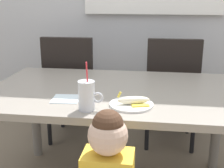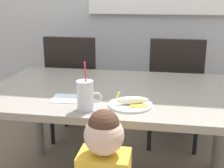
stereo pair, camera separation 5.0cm
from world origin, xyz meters
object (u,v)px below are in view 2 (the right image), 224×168
at_px(dining_chair_left, 75,84).
at_px(snack_plate, 130,105).
at_px(dining_table, 117,102).
at_px(milk_cup, 85,97).
at_px(dining_chair_right, 175,87).
at_px(paper_napkin, 66,98).
at_px(peeled_banana, 133,101).

relative_size(dining_chair_left, snack_plate, 4.17).
xyz_separation_m(dining_table, milk_cup, (-0.10, -0.36, 0.15)).
xyz_separation_m(dining_chair_right, snack_plate, (-0.26, -0.98, 0.19)).
xyz_separation_m(dining_chair_left, milk_cup, (0.37, -1.04, 0.25)).
bearing_deg(snack_plate, paper_napkin, 172.53).
distance_m(dining_chair_left, paper_napkin, 0.94).
distance_m(dining_chair_left, snack_plate, 1.13).
height_order(milk_cup, snack_plate, milk_cup).
bearing_deg(snack_plate, dining_chair_right, 74.87).
xyz_separation_m(dining_chair_right, peeled_banana, (-0.25, -0.99, 0.22)).
distance_m(dining_table, snack_plate, 0.31).
height_order(snack_plate, peeled_banana, peeled_banana).
height_order(dining_table, snack_plate, snack_plate).
xyz_separation_m(dining_table, dining_chair_right, (0.38, 0.71, -0.10)).
bearing_deg(dining_chair_left, snack_plate, 121.80).
xyz_separation_m(dining_chair_left, peeled_banana, (0.60, -0.96, 0.22)).
bearing_deg(dining_chair_right, dining_table, 61.76).
bearing_deg(snack_plate, dining_chair_left, 121.80).
distance_m(milk_cup, paper_napkin, 0.22).
bearing_deg(dining_chair_right, milk_cup, 65.81).
bearing_deg(dining_table, paper_napkin, -138.50).
height_order(dining_chair_right, milk_cup, milk_cup).
bearing_deg(paper_napkin, dining_chair_left, 103.72).
relative_size(snack_plate, peeled_banana, 1.31).
height_order(dining_chair_left, paper_napkin, dining_chair_left).
height_order(dining_table, peeled_banana, peeled_banana).
relative_size(milk_cup, peeled_banana, 1.44).
relative_size(dining_chair_right, peeled_banana, 5.47).
relative_size(peeled_banana, paper_napkin, 1.17).
bearing_deg(dining_chair_right, snack_plate, 74.87).
bearing_deg(milk_cup, snack_plate, 23.03).
bearing_deg(peeled_banana, milk_cup, -159.88).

